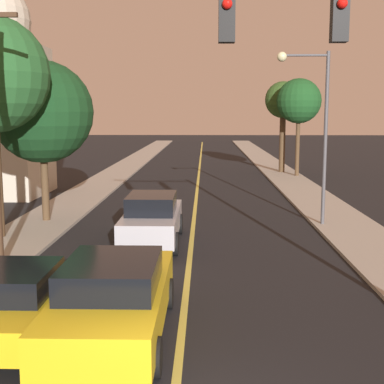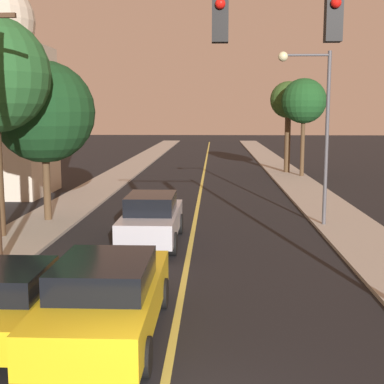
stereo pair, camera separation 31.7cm
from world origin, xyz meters
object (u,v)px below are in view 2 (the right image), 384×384
object	(u,v)px
car_near_lane_front	(106,297)
streetlamp_right	(314,113)
tree_right_near	(304,101)
tree_right_far	(288,101)
traffic_signal_mast	(354,77)
tree_left_near	(44,112)
car_outer_lane_front	(5,299)
car_near_lane_second	(152,218)

from	to	relation	value
car_near_lane_front	streetlamp_right	distance (m)	12.35
tree_right_near	tree_right_far	xyz separation A→B (m)	(-0.70, 2.28, 0.05)
traffic_signal_mast	tree_right_far	distance (m)	27.62
tree_left_near	tree_right_far	xyz separation A→B (m)	(11.75, 17.73, 0.78)
car_outer_lane_front	tree_left_near	world-z (taller)	tree_left_near
tree_left_near	car_near_lane_second	bearing A→B (deg)	-36.33
streetlamp_right	tree_right_far	world-z (taller)	streetlamp_right
car_near_lane_front	tree_right_far	world-z (taller)	tree_right_far
car_near_lane_front	tree_right_near	bearing A→B (deg)	73.21
car_near_lane_second	streetlamp_right	distance (m)	7.29
car_near_lane_second	streetlamp_right	size ratio (longest dim) A/B	0.74
car_near_lane_second	tree_left_near	world-z (taller)	tree_left_near
tree_left_near	car_outer_lane_front	bearing A→B (deg)	-76.79
tree_right_near	tree_right_far	world-z (taller)	tree_right_near
car_near_lane_second	tree_right_far	world-z (taller)	tree_right_far
car_outer_lane_front	tree_right_near	xyz separation A→B (m)	(9.94, 26.17, 4.35)
car_outer_lane_front	tree_right_near	bearing A→B (deg)	69.20
car_outer_lane_front	tree_right_near	world-z (taller)	tree_right_near
traffic_signal_mast	car_outer_lane_front	bearing A→B (deg)	-172.12
streetlamp_right	tree_left_near	bearing A→B (deg)	177.55
car_outer_lane_front	tree_right_far	xyz separation A→B (m)	(9.24, 28.45, 4.40)
car_near_lane_second	traffic_signal_mast	distance (m)	9.02
streetlamp_right	tree_right_far	size ratio (longest dim) A/B	1.00
traffic_signal_mast	car_near_lane_front	bearing A→B (deg)	-167.89
car_outer_lane_front	traffic_signal_mast	distance (m)	8.07
traffic_signal_mast	tree_right_far	xyz separation A→B (m)	(2.46, 27.51, 0.11)
car_near_lane_front	car_outer_lane_front	xyz separation A→B (m)	(-2.02, 0.08, -0.11)
traffic_signal_mast	tree_right_far	bearing A→B (deg)	84.89
car_near_lane_front	car_near_lane_second	bearing A→B (deg)	90.00
tree_right_near	tree_right_far	distance (m)	2.39
car_outer_lane_front	tree_left_near	bearing A→B (deg)	103.21
streetlamp_right	car_near_lane_front	bearing A→B (deg)	-118.95
car_near_lane_second	car_outer_lane_front	bearing A→B (deg)	-105.28
traffic_signal_mast	streetlamp_right	world-z (taller)	traffic_signal_mast
car_near_lane_front	tree_left_near	xyz separation A→B (m)	(-4.53, 10.80, 3.51)
car_outer_lane_front	traffic_signal_mast	size ratio (longest dim) A/B	0.60
traffic_signal_mast	tree_left_near	world-z (taller)	traffic_signal_mast
tree_right_near	car_near_lane_front	bearing A→B (deg)	-106.79
tree_right_near	tree_right_far	size ratio (longest dim) A/B	1.01
car_near_lane_front	car_outer_lane_front	distance (m)	2.02
tree_left_near	tree_right_far	bearing A→B (deg)	56.46
streetlamp_right	tree_right_far	distance (m)	18.25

